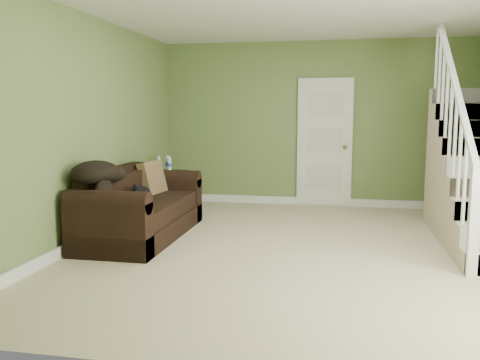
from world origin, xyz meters
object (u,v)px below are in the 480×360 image
at_px(cat, 141,194).
at_px(banana, 145,204).
at_px(sofa, 139,211).
at_px(side_table, 166,191).

bearing_deg(cat, banana, -66.84).
height_order(sofa, side_table, side_table).
height_order(sofa, banana, sofa).
bearing_deg(side_table, sofa, -82.15).
bearing_deg(banana, sofa, 76.39).
bearing_deg(banana, cat, 75.10).
bearing_deg(side_table, cat, -80.22).
relative_size(cat, banana, 2.62).
distance_m(side_table, cat, 1.73).
bearing_deg(cat, sofa, 117.88).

